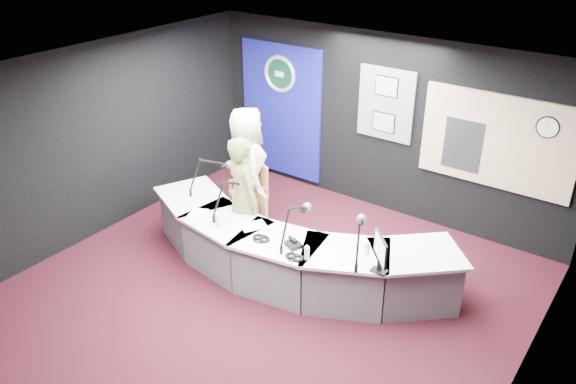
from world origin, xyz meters
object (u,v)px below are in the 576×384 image
Objects in this scene: broadcast_desk at (286,251)px; armchair_right at (244,226)px; person_man at (247,167)px; person_woman at (243,199)px; armchair_left at (248,191)px.

broadcast_desk is 0.77m from armchair_right.
armchair_right is 1.06m from person_man.
person_woman is at bearing 175.09° from broadcast_desk.
person_man reaches higher than person_woman.
person_man is 0.95m from person_woman.
person_woman is at bearing 162.25° from person_man.
person_man reaches higher than armchair_right.
broadcast_desk is 0.92m from person_woman.
armchair_right is 0.50× the size of person_man.
armchair_left reaches higher than broadcast_desk.
broadcast_desk is at bearing 15.12° from armchair_right.
person_woman is at bearing 0.00° from armchair_right.
person_woman is (0.56, -0.77, -0.03)m from person_man.
armchair_right is at bearing -0.00° from person_woman.
broadcast_desk is at bearing -161.37° from person_woman.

